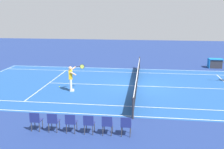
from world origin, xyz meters
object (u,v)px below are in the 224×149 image
at_px(tennis_ball, 59,87).
at_px(spectator_chair_1, 107,124).
at_px(equipment_cart_tarped, 215,63).
at_px(spectator_chair_4, 53,121).
at_px(spectator_chair_2, 89,123).
at_px(spectator_chair_0, 126,125).
at_px(tennis_net, 137,79).
at_px(spectator_chair_5, 36,120).
at_px(spectator_chair_3, 71,122).
at_px(tennis_player_near, 71,77).

xyz_separation_m(tennis_ball, spectator_chair_1, (-4.34, 6.71, 0.49)).
height_order(tennis_ball, equipment_cart_tarped, equipment_cart_tarped).
xyz_separation_m(spectator_chair_4, equipment_cart_tarped, (-10.24, -14.66, -0.08)).
height_order(tennis_ball, spectator_chair_2, spectator_chair_2).
xyz_separation_m(spectator_chair_0, equipment_cart_tarped, (-7.09, -14.66, -0.08)).
height_order(tennis_net, spectator_chair_4, tennis_net).
relative_size(spectator_chair_0, spectator_chair_5, 1.00).
bearing_deg(spectator_chair_2, tennis_ball, -62.09).
bearing_deg(spectator_chair_3, tennis_player_near, -74.25).
relative_size(spectator_chair_0, spectator_chair_4, 1.00).
bearing_deg(spectator_chair_0, tennis_ball, -52.59).
distance_m(spectator_chair_1, equipment_cart_tarped, 16.64).
bearing_deg(tennis_player_near, tennis_ball, -34.89).
height_order(spectator_chair_0, equipment_cart_tarped, spectator_chair_0).
bearing_deg(spectator_chair_2, spectator_chair_0, 180.00).
xyz_separation_m(tennis_player_near, equipment_cart_tarped, (-11.13, -8.71, -0.49)).
bearing_deg(tennis_player_near, spectator_chair_1, 118.67).
height_order(spectator_chair_4, equipment_cart_tarped, spectator_chair_4).
xyz_separation_m(tennis_player_near, spectator_chair_4, (-0.89, 5.95, -0.41)).
bearing_deg(spectator_chair_3, spectator_chair_2, 180.00).
xyz_separation_m(spectator_chair_0, spectator_chair_4, (3.15, 0.00, 0.00)).
xyz_separation_m(tennis_ball, spectator_chair_0, (-5.13, 6.71, 0.49)).
relative_size(spectator_chair_1, spectator_chair_3, 1.00).
relative_size(tennis_ball, spectator_chair_2, 0.08).
distance_m(tennis_ball, equipment_cart_tarped, 14.58).
bearing_deg(tennis_ball, spectator_chair_2, 117.91).
height_order(spectator_chair_1, spectator_chair_5, same).
height_order(spectator_chair_0, spectator_chair_3, same).
bearing_deg(equipment_cart_tarped, spectator_chair_3, 57.19).
relative_size(spectator_chair_3, spectator_chair_5, 1.00).
bearing_deg(tennis_player_near, equipment_cart_tarped, -141.94).
bearing_deg(spectator_chair_1, equipment_cart_tarped, -118.24).
xyz_separation_m(spectator_chair_2, spectator_chair_4, (1.58, 0.00, 0.00)).
bearing_deg(tennis_ball, tennis_player_near, 145.11).
distance_m(spectator_chair_0, spectator_chair_5, 3.94).
bearing_deg(spectator_chair_5, tennis_player_near, -89.02).
bearing_deg(spectator_chair_2, spectator_chair_3, 0.00).
xyz_separation_m(tennis_player_near, spectator_chair_2, (-2.46, 5.95, -0.41)).
relative_size(tennis_player_near, spectator_chair_2, 1.93).
relative_size(tennis_player_near, equipment_cart_tarped, 1.36).
height_order(spectator_chair_0, spectator_chair_2, same).
bearing_deg(tennis_net, spectator_chair_1, 82.72).
xyz_separation_m(spectator_chair_0, spectator_chair_1, (0.79, 0.00, 0.00)).
bearing_deg(tennis_net, spectator_chair_2, 77.02).
distance_m(spectator_chair_0, equipment_cart_tarped, 16.28).
height_order(tennis_player_near, spectator_chair_5, tennis_player_near).
height_order(spectator_chair_4, spectator_chair_5, same).
relative_size(spectator_chair_4, equipment_cart_tarped, 0.70).
distance_m(tennis_ball, spectator_chair_4, 7.01).
bearing_deg(spectator_chair_0, spectator_chair_5, 0.00).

